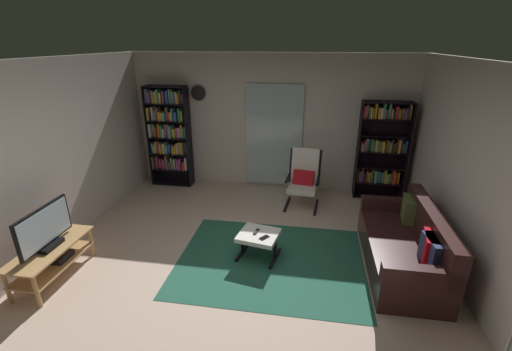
# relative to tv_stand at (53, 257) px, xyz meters

# --- Properties ---
(ground_plane) EXTENTS (7.02, 7.02, 0.00)m
(ground_plane) POSITION_rel_tv_stand_xyz_m (2.29, 0.51, -0.29)
(ground_plane) COLOR beige
(wall_back) EXTENTS (5.60, 0.06, 2.60)m
(wall_back) POSITION_rel_tv_stand_xyz_m (2.29, 3.41, 1.01)
(wall_back) COLOR beige
(wall_back) RESTS_ON ground
(wall_left) EXTENTS (0.06, 6.00, 2.60)m
(wall_left) POSITION_rel_tv_stand_xyz_m (-0.41, 0.51, 1.01)
(wall_left) COLOR beige
(wall_left) RESTS_ON ground
(wall_right) EXTENTS (0.06, 6.00, 2.60)m
(wall_right) POSITION_rel_tv_stand_xyz_m (4.99, 0.51, 1.01)
(wall_right) COLOR beige
(wall_right) RESTS_ON ground
(glass_door_panel) EXTENTS (1.10, 0.01, 2.00)m
(glass_door_panel) POSITION_rel_tv_stand_xyz_m (2.38, 3.34, 0.76)
(glass_door_panel) COLOR silver
(area_rug) EXTENTS (2.50, 1.96, 0.01)m
(area_rug) POSITION_rel_tv_stand_xyz_m (2.65, 0.75, -0.29)
(area_rug) COLOR #265D4A
(area_rug) RESTS_ON ground
(tv_stand) EXTENTS (0.47, 1.11, 0.44)m
(tv_stand) POSITION_rel_tv_stand_xyz_m (0.00, 0.00, 0.00)
(tv_stand) COLOR tan
(tv_stand) RESTS_ON ground
(television) EXTENTS (0.20, 0.84, 0.53)m
(television) POSITION_rel_tv_stand_xyz_m (0.00, -0.02, 0.40)
(television) COLOR black
(television) RESTS_ON tv_stand
(bookshelf_near_tv) EXTENTS (0.82, 0.30, 2.00)m
(bookshelf_near_tv) POSITION_rel_tv_stand_xyz_m (0.30, 3.15, 0.78)
(bookshelf_near_tv) COLOR black
(bookshelf_near_tv) RESTS_ON ground
(bookshelf_near_sofa) EXTENTS (0.88, 0.30, 1.81)m
(bookshelf_near_sofa) POSITION_rel_tv_stand_xyz_m (4.39, 3.16, 0.66)
(bookshelf_near_sofa) COLOR black
(bookshelf_near_sofa) RESTS_ON ground
(leather_sofa) EXTENTS (0.82, 1.86, 0.83)m
(leather_sofa) POSITION_rel_tv_stand_xyz_m (4.39, 0.89, 0.02)
(leather_sofa) COLOR #351A1A
(leather_sofa) RESTS_ON ground
(lounge_armchair) EXTENTS (0.62, 0.70, 1.02)m
(lounge_armchair) POSITION_rel_tv_stand_xyz_m (3.01, 2.58, 0.24)
(lounge_armchair) COLOR black
(lounge_armchair) RESTS_ON ground
(ottoman) EXTENTS (0.60, 0.57, 0.36)m
(ottoman) POSITION_rel_tv_stand_xyz_m (2.47, 0.84, 0.01)
(ottoman) COLOR white
(ottoman) RESTS_ON ground
(tv_remote) EXTENTS (0.07, 0.15, 0.02)m
(tv_remote) POSITION_rel_tv_stand_xyz_m (2.43, 0.86, 0.08)
(tv_remote) COLOR black
(tv_remote) RESTS_ON ottoman
(cell_phone) EXTENTS (0.14, 0.15, 0.01)m
(cell_phone) POSITION_rel_tv_stand_xyz_m (2.56, 0.74, 0.08)
(cell_phone) COLOR black
(cell_phone) RESTS_ON ottoman
(wall_clock) EXTENTS (0.29, 0.03, 0.29)m
(wall_clock) POSITION_rel_tv_stand_xyz_m (0.90, 3.33, 1.56)
(wall_clock) COLOR silver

